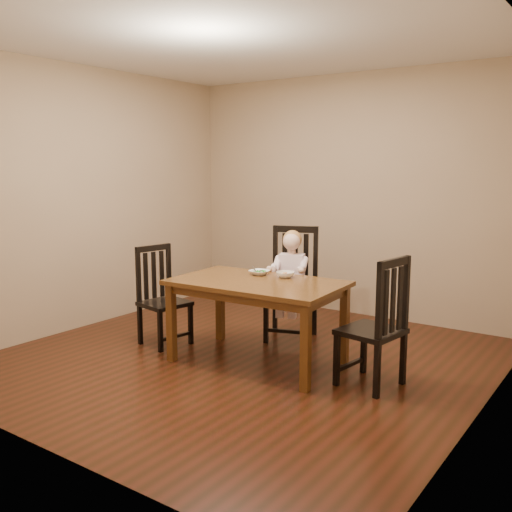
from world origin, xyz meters
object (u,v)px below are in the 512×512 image
Objects in this scene: chair_right at (377,325)px; bowl_veg at (285,275)px; chair_child at (292,285)px; chair_left at (162,297)px; bowl_peas at (259,273)px; dining_table at (257,290)px; toddler at (291,273)px.

bowl_veg is (-0.95, 0.19, 0.26)m from chair_right.
chair_child is 1.28m from chair_left.
bowl_veg is (1.17, 0.34, 0.30)m from chair_left.
chair_child is at bearing 89.58° from bowl_peas.
dining_table is 1.46× the size of chair_right.
dining_table is at bearing 78.55° from toddler.
chair_right is 1.37m from toddler.
bowl_peas is 0.26m from bowl_veg.
toddler is at bearing 98.70° from dining_table.
bowl_veg is at bearing 7.01° from bowl_peas.
chair_left is 1.01m from bowl_peas.
chair_child reaches higher than toddler.
dining_table is 9.18× the size of bowl_veg.
chair_left is at bearing -161.27° from bowl_peas.
chair_right is (2.12, 0.15, 0.04)m from chair_left.
dining_table is 0.75m from toddler.
bowl_peas is at bearing 119.02° from chair_left.
toddler is (-0.11, 0.74, 0.03)m from dining_table.
dining_table is 0.31m from bowl_veg.
chair_left reaches higher than toddler.
chair_right is at bearing -7.48° from bowl_peas.
chair_right is 1.86× the size of toddler.
bowl_veg reaches higher than bowl_peas.
toddler is at bearing 141.48° from chair_left.
bowl_peas is at bearing 67.26° from toddler.
chair_left reaches higher than bowl_peas.
dining_table is 1.08m from chair_left.
bowl_veg is at bearing 87.24° from chair_right.
bowl_peas is (-1.20, 0.16, 0.25)m from chair_right.
bowl_peas is at bearing 91.04° from chair_right.
dining_table is 2.71× the size of toddler.
chair_child reaches higher than chair_right.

